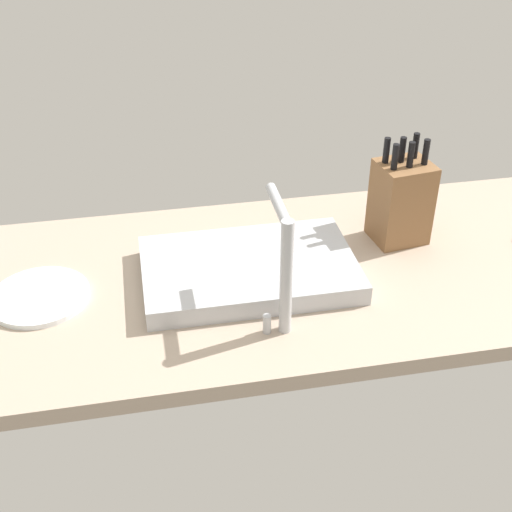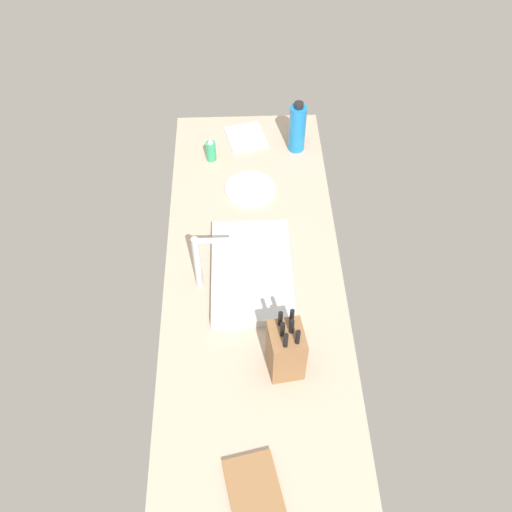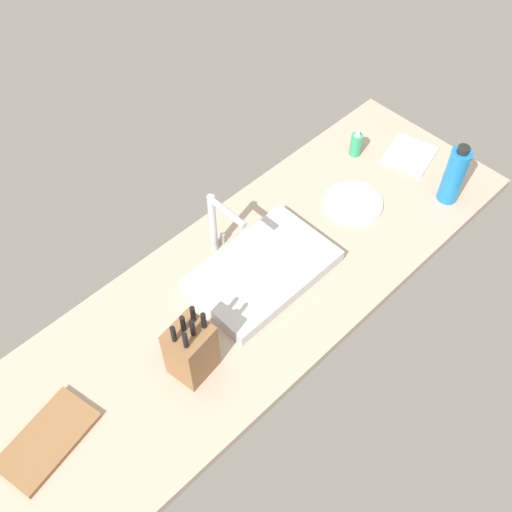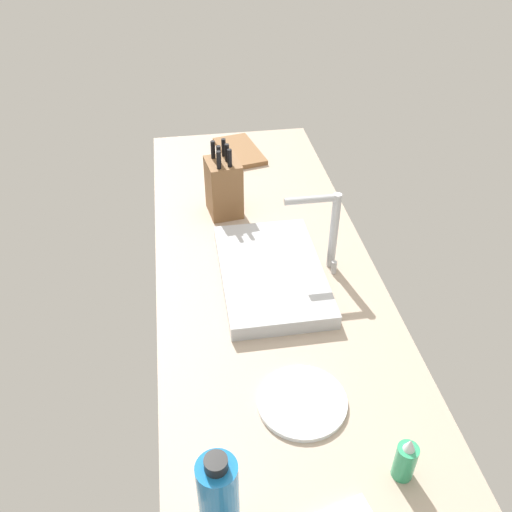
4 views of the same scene
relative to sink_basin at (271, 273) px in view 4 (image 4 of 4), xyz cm
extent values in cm
cube|color=tan|center=(-2.35, -0.70, -3.91)|extent=(188.63, 63.68, 3.50)
cube|color=#B7BABF|center=(0.00, 0.00, 0.00)|extent=(44.78, 28.22, 4.32)
cylinder|color=#B7BABF|center=(-3.60, 18.34, 10.02)|extent=(2.40, 2.40, 24.35)
cylinder|color=#B7BABF|center=(-3.60, 11.07, 21.20)|extent=(2.00, 14.53, 2.00)
cylinder|color=#B7BABF|center=(-0.10, 18.34, -0.16)|extent=(1.60, 1.60, 4.00)
cube|color=brown|center=(-36.61, -9.30, 7.32)|extent=(12.93, 11.80, 18.95)
cylinder|color=black|center=(-39.47, -11.97, 19.69)|extent=(1.58, 1.58, 5.79)
cylinder|color=black|center=(-40.42, -8.48, 19.69)|extent=(1.58, 1.58, 5.79)
cylinder|color=black|center=(-35.85, -10.51, 19.69)|extent=(1.58, 1.58, 5.79)
cylinder|color=black|center=(-36.74, -7.81, 19.69)|extent=(1.58, 1.58, 5.79)
cylinder|color=black|center=(-32.38, -10.86, 19.69)|extent=(1.58, 1.58, 5.79)
cylinder|color=black|center=(-33.05, -7.43, 19.69)|extent=(1.58, 1.58, 5.79)
cube|color=brown|center=(-77.93, 1.05, -1.26)|extent=(28.41, 19.13, 1.80)
cylinder|color=#2D9966|center=(62.94, 15.16, 2.20)|extent=(4.26, 4.26, 8.72)
cone|color=silver|center=(62.94, 15.16, 7.96)|extent=(2.35, 2.35, 2.80)
cylinder|color=#1970B7|center=(68.70, -21.46, 8.43)|extent=(7.08, 7.08, 21.17)
cylinder|color=black|center=(68.70, -21.46, 20.11)|extent=(3.89, 3.89, 2.20)
cylinder|color=white|center=(43.30, -0.57, -1.56)|extent=(20.19, 20.19, 1.20)
camera|label=1|loc=(20.96, 116.46, 82.18)|focal=47.78mm
camera|label=2|loc=(-122.78, 2.97, 158.48)|focal=39.68mm
camera|label=3|loc=(-81.25, -79.82, 155.70)|focal=43.46mm
camera|label=4|loc=(116.87, -22.53, 99.08)|focal=38.38mm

